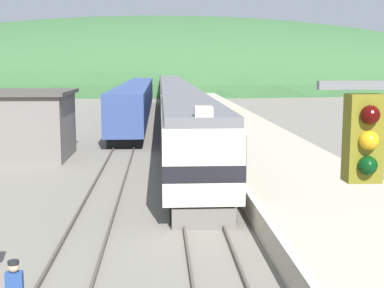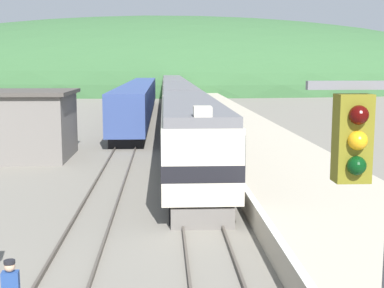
{
  "view_description": "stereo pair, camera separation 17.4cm",
  "coord_description": "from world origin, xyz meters",
  "px_view_note": "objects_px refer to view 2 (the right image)",
  "views": [
    {
      "loc": [
        -1.55,
        -1.36,
        5.91
      ],
      "look_at": [
        -0.14,
        22.17,
        2.41
      ],
      "focal_mm": 50.0,
      "sensor_mm": 36.0,
      "label": 1
    },
    {
      "loc": [
        -1.38,
        -1.37,
        5.91
      ],
      "look_at": [
        -0.14,
        22.17,
        2.41
      ],
      "focal_mm": 50.0,
      "sensor_mm": 36.0,
      "label": 2
    }
  ],
  "objects_px": {
    "express_train_lead_car": "(190,134)",
    "siding_train": "(139,100)",
    "carriage_fourth": "(172,87)",
    "carriage_second": "(179,105)",
    "carriage_third": "(174,93)"
  },
  "relations": [
    {
      "from": "carriage_fourth",
      "to": "siding_train",
      "type": "height_order",
      "value": "carriage_fourth"
    },
    {
      "from": "siding_train",
      "to": "carriage_second",
      "type": "bearing_deg",
      "value": -68.91
    },
    {
      "from": "express_train_lead_car",
      "to": "siding_train",
      "type": "xyz_separation_m",
      "value": [
        -4.12,
        31.74,
        -0.22
      ]
    },
    {
      "from": "carriage_second",
      "to": "siding_train",
      "type": "xyz_separation_m",
      "value": [
        -4.12,
        10.7,
        -0.21
      ]
    },
    {
      "from": "carriage_second",
      "to": "carriage_third",
      "type": "height_order",
      "value": "same"
    },
    {
      "from": "carriage_third",
      "to": "siding_train",
      "type": "bearing_deg",
      "value": -112.16
    },
    {
      "from": "express_train_lead_car",
      "to": "carriage_fourth",
      "type": "height_order",
      "value": "express_train_lead_car"
    },
    {
      "from": "express_train_lead_car",
      "to": "carriage_fourth",
      "type": "xyz_separation_m",
      "value": [
        0.0,
        62.69,
        -0.01
      ]
    },
    {
      "from": "express_train_lead_car",
      "to": "siding_train",
      "type": "distance_m",
      "value": 32.0
    },
    {
      "from": "carriage_second",
      "to": "carriage_fourth",
      "type": "bearing_deg",
      "value": 90.0
    },
    {
      "from": "express_train_lead_car",
      "to": "siding_train",
      "type": "bearing_deg",
      "value": 97.41
    },
    {
      "from": "carriage_fourth",
      "to": "carriage_second",
      "type": "bearing_deg",
      "value": -90.0
    },
    {
      "from": "carriage_second",
      "to": "carriage_fourth",
      "type": "relative_size",
      "value": 1.0
    },
    {
      "from": "carriage_fourth",
      "to": "siding_train",
      "type": "distance_m",
      "value": 31.23
    },
    {
      "from": "carriage_fourth",
      "to": "express_train_lead_car",
      "type": "bearing_deg",
      "value": -90.0
    }
  ]
}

